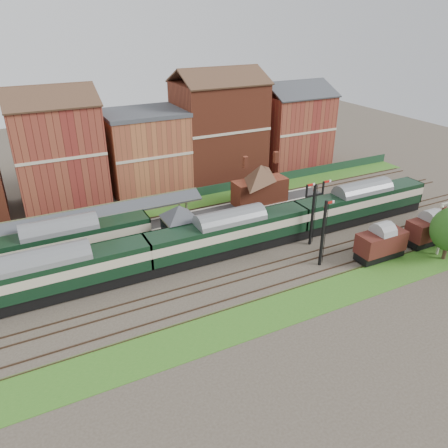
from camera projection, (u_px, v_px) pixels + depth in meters
name	position (u px, v px, depth m)	size (l,w,h in m)	color
ground	(215.00, 257.00, 51.72)	(160.00, 160.00, 0.00)	#473D33
grass_back	(168.00, 208.00, 64.52)	(90.00, 4.50, 0.06)	#2D6619
grass_front	(269.00, 313.00, 42.10)	(90.00, 5.00, 0.06)	#2D6619
fence	(163.00, 199.00, 65.80)	(90.00, 0.12, 1.50)	#193823
platform	(148.00, 229.00, 57.28)	(55.00, 3.40, 1.00)	#2D2D2D
signal_box	(180.00, 227.00, 51.70)	(5.40, 5.40, 6.00)	#5B6B4C
brick_hut	(239.00, 229.00, 55.83)	(3.20, 2.64, 2.94)	maroon
station_building	(260.00, 183.00, 62.66)	(8.10, 8.10, 5.90)	brown
canopy	(98.00, 209.00, 53.04)	(26.00, 3.89, 4.08)	#525736
semaphore_bracket	(313.00, 210.00, 52.57)	(3.60, 0.25, 8.18)	black
semaphore_siding	(323.00, 233.00, 48.35)	(1.23, 0.25, 8.00)	black
yard_lamp	(444.00, 225.00, 50.50)	(2.60, 0.22, 7.00)	beige
town_backdrop	(144.00, 147.00, 68.58)	(69.00, 10.00, 16.00)	brown
dmu_train	(230.00, 233.00, 51.36)	(60.55, 3.18, 4.65)	black
platform_railcar	(62.00, 243.00, 49.24)	(20.07, 3.16, 4.62)	black
goods_van_a	(381.00, 243.00, 50.55)	(5.90, 2.56, 3.58)	black
goods_van_c	(429.00, 229.00, 53.81)	(5.84, 2.53, 3.54)	black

